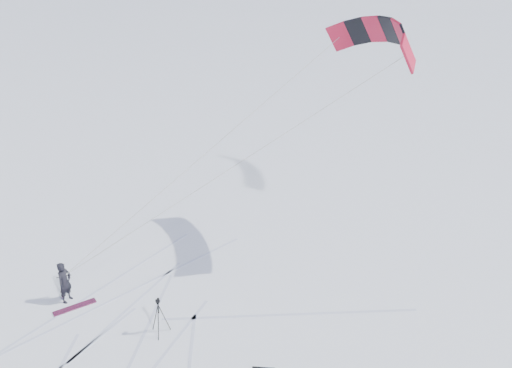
{
  "coord_description": "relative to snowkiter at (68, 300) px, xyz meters",
  "views": [
    {
      "loc": [
        3.09,
        -13.58,
        12.36
      ],
      "look_at": [
        4.56,
        5.29,
        3.93
      ],
      "focal_mm": 35.0,
      "sensor_mm": 36.0,
      "label": 1
    }
  ],
  "objects": [
    {
      "name": "ground",
      "position": [
        3.14,
        -3.26,
        0.0
      ],
      "size": [
        1800.0,
        1800.0,
        0.0
      ],
      "primitive_type": "plane",
      "color": "white"
    },
    {
      "name": "horizon_hills",
      "position": [
        3.14,
        -3.26,
        3.22
      ],
      "size": [
        704.0,
        704.42,
        8.19
      ],
      "color": "#1B2135",
      "rests_on": "ground"
    },
    {
      "name": "snowkiter",
      "position": [
        0.0,
        0.0,
        0.0
      ],
      "size": [
        0.64,
        0.75,
        1.73
      ],
      "primitive_type": "imported",
      "rotation": [
        0.0,
        0.0,
        1.14
      ],
      "color": "black",
      "rests_on": "ground"
    },
    {
      "name": "snowboard",
      "position": [
        0.38,
        -0.48,
        0.02
      ],
      "size": [
        1.57,
        1.07,
        0.04
      ],
      "primitive_type": "cube",
      "rotation": [
        0.0,
        0.0,
        0.52
      ],
      "color": "#7A1D4B",
      "rests_on": "ground"
    },
    {
      "name": "tripod",
      "position": [
        3.88,
        -2.22,
        0.95
      ],
      "size": [
        0.69,
        0.64,
        1.48
      ],
      "rotation": [
        0.0,
        0.0,
        0.41
      ],
      "color": "black",
      "rests_on": "ground"
    },
    {
      "name": "power_kite",
      "position": [
        12.91,
        3.91,
        9.49
      ],
      "size": [
        14.22,
        6.64,
        9.22
      ],
      "color": "#B71430",
      "rests_on": "ground"
    }
  ]
}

